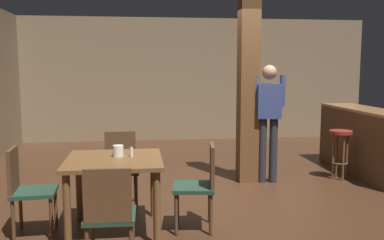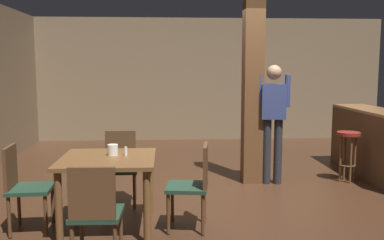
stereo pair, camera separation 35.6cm
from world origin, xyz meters
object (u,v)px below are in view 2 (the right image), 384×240
at_px(salt_shaker, 126,151).
at_px(bar_counter, 371,143).
at_px(chair_north, 120,164).
at_px(bar_stool_near, 348,145).
at_px(chair_south, 95,210).
at_px(napkin_cup, 113,150).
at_px(dining_table, 108,169).
at_px(chair_east, 194,182).
at_px(standing_person, 273,115).
at_px(chair_west, 23,184).

bearing_deg(salt_shaker, bar_counter, 28.09).
xyz_separation_m(chair_north, bar_stool_near, (3.24, 0.83, 0.05)).
relative_size(chair_north, bar_stool_near, 1.20).
xyz_separation_m(chair_south, napkin_cup, (0.04, 0.95, 0.32)).
distance_m(dining_table, chair_north, 0.88).
height_order(chair_east, standing_person, standing_person).
bearing_deg(dining_table, chair_west, 179.28).
bearing_deg(standing_person, chair_north, -159.31).
distance_m(chair_west, napkin_cup, 0.97).
xyz_separation_m(napkin_cup, standing_person, (2.09, 1.57, 0.17)).
bearing_deg(dining_table, bar_counter, 27.77).
bearing_deg(standing_person, bar_stool_near, 1.63).
height_order(chair_north, standing_person, standing_person).
relative_size(standing_person, bar_stool_near, 2.31).
relative_size(chair_south, chair_north, 1.00).
height_order(dining_table, standing_person, standing_person).
bearing_deg(standing_person, napkin_cup, -143.10).
xyz_separation_m(chair_south, chair_east, (0.88, 0.83, 0.00)).
relative_size(chair_south, bar_stool_near, 1.20).
relative_size(chair_east, bar_counter, 0.41).
xyz_separation_m(chair_east, standing_person, (1.25, 1.70, 0.50)).
height_order(standing_person, bar_counter, standing_person).
bearing_deg(salt_shaker, bar_stool_near, 27.79).
height_order(chair_south, napkin_cup, chair_south).
xyz_separation_m(chair_south, bar_stool_near, (3.27, 2.56, 0.05)).
relative_size(chair_east, standing_person, 0.52).
relative_size(dining_table, chair_south, 1.08).
distance_m(dining_table, napkin_cup, 0.21).
height_order(chair_north, bar_counter, bar_counter).
relative_size(standing_person, bar_counter, 0.79).
bearing_deg(bar_stool_near, dining_table, -152.57).
distance_m(chair_west, standing_person, 3.46).
relative_size(chair_west, bar_counter, 0.41).
height_order(chair_south, bar_counter, bar_counter).
xyz_separation_m(dining_table, standing_person, (2.13, 1.67, 0.36)).
relative_size(chair_north, napkin_cup, 7.73).
relative_size(salt_shaker, bar_counter, 0.04).
xyz_separation_m(chair_west, salt_shaker, (1.05, 0.06, 0.31)).
distance_m(napkin_cup, standing_person, 2.62).
bearing_deg(chair_south, chair_east, 43.15).
distance_m(chair_south, bar_stool_near, 4.15).
distance_m(dining_table, chair_east, 0.90).
bearing_deg(napkin_cup, chair_north, 90.72).
bearing_deg(chair_west, chair_north, 43.77).
xyz_separation_m(dining_table, chair_south, (0.00, -0.86, -0.14)).
height_order(napkin_cup, bar_counter, bar_counter).
relative_size(chair_north, bar_counter, 0.41).
xyz_separation_m(salt_shaker, standing_person, (1.96, 1.60, 0.18)).
relative_size(chair_east, salt_shaker, 9.58).
distance_m(dining_table, standing_person, 2.73).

